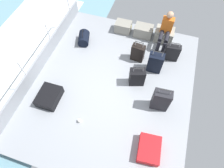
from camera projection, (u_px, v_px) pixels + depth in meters
The scene contains 17 objects.
ground_plane at pixel (112, 84), 5.38m from camera, with size 4.40×5.20×0.06m, color gray.
gunwale_port at pixel (41, 60), 5.51m from camera, with size 0.06×5.20×0.45m, color gray.
railing_port at pixel (35, 47), 5.04m from camera, with size 0.04×4.20×1.02m.
sea_wake at pixel (8, 61), 6.22m from camera, with size 12.00×12.00×0.01m.
cargo_crate_0 at pixel (123, 27), 6.33m from camera, with size 0.56×0.39×0.34m.
cargo_crate_1 at pixel (143, 31), 6.20m from camera, with size 0.61×0.40×0.38m.
cargo_crate_2 at pixel (164, 35), 6.09m from camera, with size 0.61×0.45×0.41m.
passenger_seated at pixel (166, 29), 5.67m from camera, with size 0.34×0.66×1.11m.
suitcase_0 at pixel (155, 63), 5.35m from camera, with size 0.42×0.27×0.78m.
suitcase_1 at pixel (161, 100), 4.69m from camera, with size 0.44×0.26×0.86m.
suitcase_2 at pixel (137, 77), 5.14m from camera, with size 0.46×0.36×0.69m.
suitcase_3 at pixel (138, 53), 5.59m from camera, with size 0.40×0.25×0.73m.
suitcase_4 at pixel (149, 149), 4.29m from camera, with size 0.54×0.67×0.25m.
suitcase_5 at pixel (49, 97), 5.00m from camera, with size 0.54×0.67×0.26m.
suitcase_6 at pixel (172, 53), 5.61m from camera, with size 0.43×0.22×0.67m.
duffel_bag at pixel (84, 38), 6.05m from camera, with size 0.47×0.58×0.49m.
paper_cup at pixel (80, 121), 4.72m from camera, with size 0.08×0.08×0.10m, color white.
Camera 1 is at (0.85, -2.68, 4.56)m, focal length 30.34 mm.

